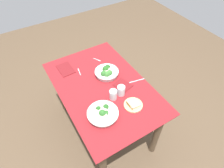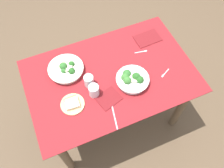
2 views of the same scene
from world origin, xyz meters
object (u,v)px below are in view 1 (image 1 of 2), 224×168
Objects in this scene: table_knife_left at (135,81)px; broccoli_bowl_far at (107,72)px; broccoli_bowl_near at (103,113)px; napkin_folded_lower at (123,85)px; water_glass_center at (121,90)px; napkin_folded_upper at (66,69)px; water_glass_side at (113,95)px; fork_by_far_bowl at (97,60)px; fork_by_near_bowl at (79,72)px; bread_side_plate at (133,105)px.

broccoli_bowl_far is at bearing -37.42° from table_knife_left.
napkin_folded_lower is at bearing 121.25° from broccoli_bowl_near.
broccoli_bowl_near is 0.30m from water_glass_center.
broccoli_bowl_far is 1.52× the size of napkin_folded_lower.
napkin_folded_upper is at bearing -132.55° from broccoli_bowl_far.
water_glass_center is at bearing 115.20° from broccoli_bowl_near.
water_glass_center is 0.46× the size of napkin_folded_upper.
water_glass_side is at bearing -62.03° from napkin_folded_lower.
fork_by_far_bowl is at bearing -176.58° from napkin_folded_lower.
broccoli_bowl_far and broccoli_bowl_near have the same top height.
napkin_folded_upper is 0.66m from napkin_folded_lower.
fork_by_near_bowl is (-0.62, 0.06, -0.03)m from broccoli_bowl_near.
broccoli_bowl_far is 2.36× the size of fork_by_near_bowl.
broccoli_bowl_far is 0.22m from napkin_folded_lower.
fork_by_far_bowl is (-0.74, 0.03, -0.01)m from bread_side_plate.
bread_side_plate is 0.85m from napkin_folded_upper.
broccoli_bowl_near is 0.62m from fork_by_near_bowl.
bread_side_plate reaches higher than napkin_folded_upper.
fork_by_far_bowl is at bearing 83.80° from napkin_folded_upper.
broccoli_bowl_near is 1.58× the size of bread_side_plate.
broccoli_bowl_far is at bearing 177.26° from water_glass_center.
fork_by_far_bowl is at bearing 166.52° from water_glass_side.
water_glass_side is 1.08× the size of fork_by_far_bowl.
water_glass_center is at bearing -32.10° from fork_by_far_bowl.
fork_by_far_bowl is 0.56× the size of napkin_folded_lower.
fork_by_far_bowl is (-0.27, 0.03, -0.03)m from broccoli_bowl_far.
fork_by_near_bowl is at bearing -101.70° from fork_by_far_bowl.
bread_side_plate reaches higher than fork_by_near_bowl.
napkin_folded_lower is (-0.21, 0.34, -0.03)m from broccoli_bowl_near.
napkin_folded_upper is at bearing -33.88° from table_knife_left.
napkin_folded_lower reaches higher than fork_by_near_bowl.
bread_side_plate is 1.64× the size of fork_by_near_bowl.
fork_by_far_bowl is at bearing -64.48° from fork_by_near_bowl.
water_glass_side is 0.94× the size of fork_by_near_bowl.
water_glass_side is at bearing -18.99° from broccoli_bowl_far.
fork_by_far_bowl is at bearing 155.44° from broccoli_bowl_near.
table_knife_left is at bearing -8.43° from fork_by_far_bowl.
bread_side_plate is 0.31m from table_knife_left.
fork_by_far_bowl is at bearing 173.02° from broccoli_bowl_far.
bread_side_plate is 0.70m from fork_by_near_bowl.
napkin_folded_upper is at bearing -123.53° from fork_by_far_bowl.
napkin_folded_upper is at bearing 54.12° from fork_by_near_bowl.
water_glass_side reaches higher than napkin_folded_lower.
broccoli_bowl_near is 0.29m from bread_side_plate.
fork_by_far_bowl is (-0.69, 0.32, -0.03)m from broccoli_bowl_near.
napkin_folded_upper is (-0.78, -0.34, -0.01)m from bread_side_plate.
water_glass_center and water_glass_side have the same top height.
water_glass_center is 0.94× the size of fork_by_near_bowl.
broccoli_bowl_near reaches higher than napkin_folded_lower.
table_knife_left is (-0.24, 0.20, -0.01)m from bread_side_plate.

